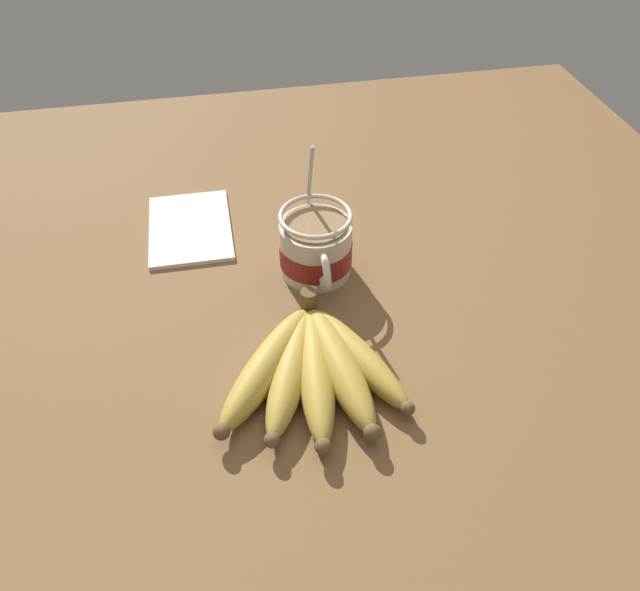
{
  "coord_description": "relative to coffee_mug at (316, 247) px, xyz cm",
  "views": [
    {
      "loc": [
        55.64,
        -14.96,
        55.11
      ],
      "look_at": [
        5.04,
        -4.96,
        6.38
      ],
      "focal_mm": 35.0,
      "sensor_mm": 36.0,
      "label": 1
    }
  ],
  "objects": [
    {
      "name": "banana_bunch",
      "position": [
        17.24,
        -3.69,
        -1.95
      ],
      "size": [
        20.73,
        21.54,
        4.18
      ],
      "color": "brown",
      "rests_on": "table"
    },
    {
      "name": "napkin",
      "position": [
        -11.9,
        -15.42,
        -3.52
      ],
      "size": [
        15.92,
        11.22,
        0.6
      ],
      "color": "white",
      "rests_on": "table"
    },
    {
      "name": "coffee_mug",
      "position": [
        0.0,
        0.0,
        0.0
      ],
      "size": [
        15.17,
        9.14,
        17.03
      ],
      "color": "beige",
      "rests_on": "table"
    },
    {
      "name": "table",
      "position": [
        3.61,
        3.79,
        -5.09
      ],
      "size": [
        113.31,
        113.31,
        2.54
      ],
      "color": "brown",
      "rests_on": "ground"
    }
  ]
}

